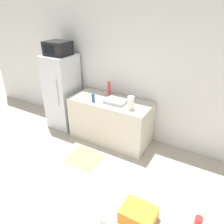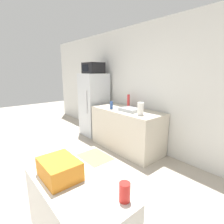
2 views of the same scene
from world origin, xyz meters
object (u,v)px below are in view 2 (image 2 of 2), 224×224
object	(u,v)px
microwave	(93,68)
bottle_short	(111,105)
basket	(59,169)
refrigerator	(94,105)
jar	(125,192)
paper_towel_roll	(140,109)
bottle_tall	(128,101)

from	to	relation	value
microwave	bottle_short	size ratio (longest dim) A/B	2.95
microwave	basket	distance (m)	3.53
refrigerator	jar	world-z (taller)	refrigerator
basket	jar	xyz separation A→B (m)	(0.43, 0.18, -0.01)
jar	paper_towel_roll	bearing A→B (deg)	128.60
refrigerator	bottle_short	xyz separation A→B (m)	(0.94, -0.20, 0.15)
refrigerator	bottle_tall	xyz separation A→B (m)	(1.05, 0.20, 0.21)
bottle_short	basket	size ratio (longest dim) A/B	0.58
bottle_tall	refrigerator	bearing A→B (deg)	-169.34
microwave	bottle_tall	world-z (taller)	microwave
bottle_short	jar	distance (m)	2.82
microwave	basket	bearing A→B (deg)	-38.23
refrigerator	bottle_tall	bearing A→B (deg)	10.66
refrigerator	jar	xyz separation A→B (m)	(3.14, -1.96, 0.21)
microwave	paper_towel_roll	size ratio (longest dim) A/B	2.03
refrigerator	paper_towel_roll	size ratio (longest dim) A/B	6.81
basket	paper_towel_roll	world-z (taller)	paper_towel_roll
basket	paper_towel_roll	bearing A→B (deg)	117.12
bottle_short	basket	world-z (taller)	basket
jar	paper_towel_roll	xyz separation A→B (m)	(-1.46, 1.83, -0.03)
refrigerator	paper_towel_roll	bearing A→B (deg)	-4.58
basket	jar	distance (m)	0.47
bottle_short	paper_towel_roll	bearing A→B (deg)	5.32
microwave	bottle_short	distance (m)	1.24
microwave	bottle_short	xyz separation A→B (m)	(0.94, -0.20, -0.78)
refrigerator	jar	size ratio (longest dim) A/B	14.80
refrigerator	jar	bearing A→B (deg)	-31.95
basket	paper_towel_roll	xyz separation A→B (m)	(-1.03, 2.00, -0.04)
microwave	bottle_tall	distance (m)	1.29
bottle_tall	jar	world-z (taller)	bottle_tall
microwave	paper_towel_roll	world-z (taller)	microwave
microwave	paper_towel_roll	xyz separation A→B (m)	(1.69, -0.13, -0.75)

